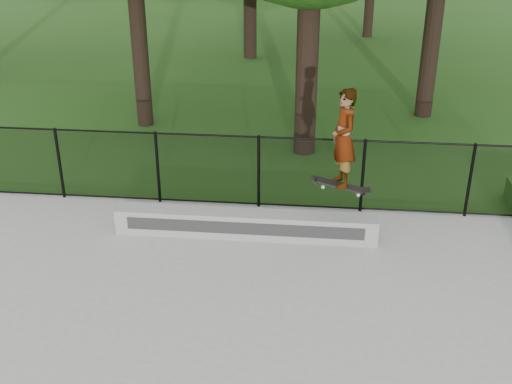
# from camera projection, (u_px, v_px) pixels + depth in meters

# --- Properties ---
(grind_ledge) EXTENTS (4.74, 0.40, 0.47)m
(grind_ledge) POSITION_uv_depth(u_px,v_px,m) (245.00, 224.00, 11.59)
(grind_ledge) COLOR #9B9B97
(grind_ledge) RESTS_ON concrete_slab
(skater_airborne) EXTENTS (0.82, 0.70, 1.85)m
(skater_airborne) POSITION_uv_depth(u_px,v_px,m) (344.00, 140.00, 10.52)
(skater_airborne) COLOR black
(skater_airborne) RESTS_ON ground
(chainlink_fence) EXTENTS (16.06, 0.06, 1.50)m
(chainlink_fence) POSITION_uv_depth(u_px,v_px,m) (158.00, 167.00, 12.61)
(chainlink_fence) COLOR black
(chainlink_fence) RESTS_ON concrete_slab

